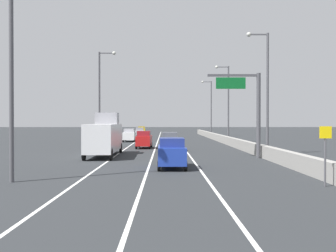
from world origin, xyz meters
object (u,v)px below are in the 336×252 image
at_px(car_silver_5, 140,132).
at_px(lamp_post_right_second, 265,86).
at_px(car_gray_1, 170,142).
at_px(car_yellow_2, 142,131).
at_px(lamp_post_left_mid, 101,93).
at_px(lamp_post_left_near, 15,57).
at_px(lamp_post_right_fourth, 210,105).
at_px(car_red_0, 144,140).
at_px(car_blue_4, 172,153).
at_px(overhead_sign_gantry, 250,105).
at_px(speed_advisory_sign, 325,151).
at_px(car_white_3, 130,135).
at_px(lamp_post_right_third, 227,99).
at_px(box_truck, 105,136).

bearing_deg(car_silver_5, lamp_post_right_second, -72.52).
xyz_separation_m(car_gray_1, car_yellow_2, (-6.09, 52.39, -0.00)).
xyz_separation_m(lamp_post_left_mid, car_gray_1, (8.29, -5.33, -5.62)).
bearing_deg(lamp_post_left_near, lamp_post_right_fourth, 74.32).
bearing_deg(car_red_0, car_blue_4, -81.73).
bearing_deg(overhead_sign_gantry, car_blue_4, -133.51).
distance_m(speed_advisory_sign, car_white_3, 46.03).
distance_m(lamp_post_left_mid, car_yellow_2, 47.44).
bearing_deg(car_red_0, lamp_post_left_near, -101.49).
bearing_deg(car_yellow_2, lamp_post_right_fourth, -38.77).
distance_m(speed_advisory_sign, lamp_post_right_second, 19.03).
distance_m(car_blue_4, car_silver_5, 58.18).
bearing_deg(car_gray_1, lamp_post_right_third, 62.98).
bearing_deg(box_truck, overhead_sign_gantry, -9.91).
xyz_separation_m(overhead_sign_gantry, box_truck, (-13.16, 2.30, -2.86)).
bearing_deg(lamp_post_right_third, lamp_post_right_second, -89.74).
xyz_separation_m(speed_advisory_sign, car_yellow_2, (-13.50, 75.93, -0.74)).
bearing_deg(box_truck, lamp_post_left_mid, 100.54).
relative_size(speed_advisory_sign, car_blue_4, 0.66).
bearing_deg(lamp_post_left_mid, car_gray_1, -32.75).
height_order(speed_advisory_sign, lamp_post_right_third, lamp_post_right_third).
bearing_deg(lamp_post_right_second, lamp_post_left_near, -136.31).
xyz_separation_m(car_red_0, car_white_3, (-3.11, 15.63, -0.01)).
xyz_separation_m(speed_advisory_sign, car_silver_5, (-13.32, 65.79, -0.81)).
bearing_deg(lamp_post_right_third, box_truck, -122.86).
xyz_separation_m(lamp_post_right_third, lamp_post_left_near, (-17.43, -39.50, 0.00)).
distance_m(car_white_3, car_silver_5, 21.82).
height_order(speed_advisory_sign, lamp_post_left_near, lamp_post_left_near).
relative_size(lamp_post_right_second, lamp_post_right_third, 1.00).
distance_m(lamp_post_right_third, car_yellow_2, 38.37).
height_order(lamp_post_right_second, car_gray_1, lamp_post_right_second).
bearing_deg(car_blue_4, lamp_post_left_near, -142.99).
distance_m(lamp_post_left_mid, car_red_0, 7.69).
xyz_separation_m(lamp_post_right_third, lamp_post_right_fourth, (0.04, 22.75, 0.00)).
height_order(overhead_sign_gantry, lamp_post_right_fourth, lamp_post_right_fourth).
relative_size(overhead_sign_gantry, car_yellow_2, 1.66).
relative_size(lamp_post_left_near, car_red_0, 2.82).
height_order(speed_advisory_sign, car_red_0, speed_advisory_sign).
bearing_deg(box_truck, lamp_post_right_third, 57.14).
relative_size(lamp_post_left_mid, car_yellow_2, 2.60).
bearing_deg(overhead_sign_gantry, car_gray_1, 130.33).
bearing_deg(car_white_3, box_truck, -90.07).
height_order(car_blue_4, car_silver_5, car_blue_4).
xyz_separation_m(car_red_0, car_blue_4, (2.97, -20.43, 0.01)).
bearing_deg(lamp_post_right_second, car_yellow_2, 104.72).
height_order(lamp_post_left_near, box_truck, lamp_post_left_near).
xyz_separation_m(lamp_post_right_third, car_yellow_2, (-15.03, 34.86, -5.62)).
relative_size(car_yellow_2, car_white_3, 0.99).
distance_m(overhead_sign_gantry, lamp_post_left_near, 20.79).
height_order(lamp_post_right_fourth, car_white_3, lamp_post_right_fourth).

